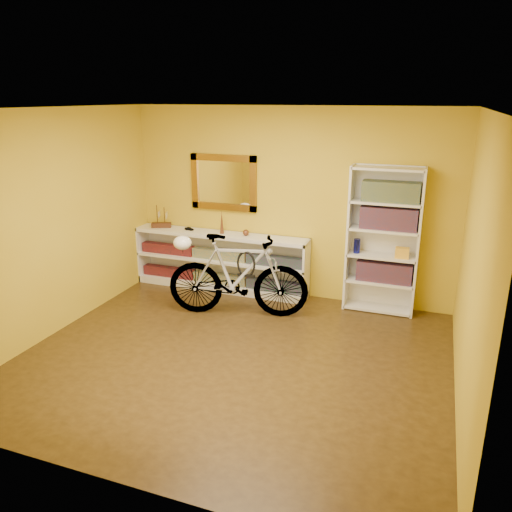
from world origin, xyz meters
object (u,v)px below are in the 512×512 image
(console_unit, at_px, (220,261))
(bookcase, at_px, (383,241))
(helmet, at_px, (182,243))
(bicycle, at_px, (238,276))

(console_unit, distance_m, bookcase, 2.33)
(bookcase, height_order, helmet, bookcase)
(console_unit, distance_m, bicycle, 0.96)
(console_unit, relative_size, helmet, 11.07)
(helmet, bearing_deg, console_unit, 83.88)
(bookcase, xyz_separation_m, helmet, (-2.37, -0.95, -0.00))
(bicycle, height_order, helmet, bicycle)
(bicycle, bearing_deg, helmet, 90.00)
(console_unit, height_order, helmet, helmet)
(bookcase, distance_m, bicycle, 1.90)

